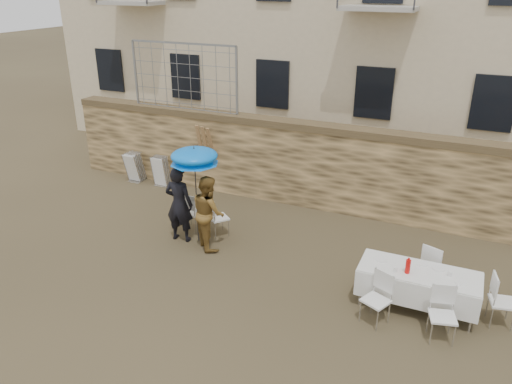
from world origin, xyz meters
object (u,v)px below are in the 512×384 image
at_px(table_chair_front_left, 376,299).
at_px(chair_stack_right, 163,169).
at_px(banquet_table, 419,273).
at_px(couple_chair_left, 193,211).
at_px(table_chair_front_right, 443,316).
at_px(soda_bottle, 408,266).
at_px(umbrella, 194,159).
at_px(table_chair_back, 434,266).
at_px(couple_chair_right, 219,216).
at_px(chair_stack_left, 138,165).
at_px(man_suit, 179,204).
at_px(woman_dress, 208,212).
at_px(table_chair_side, 503,301).

height_order(table_chair_front_left, chair_stack_right, table_chair_front_left).
bearing_deg(banquet_table, couple_chair_left, 169.09).
bearing_deg(chair_stack_right, table_chair_front_right, -25.87).
relative_size(soda_bottle, table_chair_front_left, 0.27).
bearing_deg(umbrella, banquet_table, -6.67).
xyz_separation_m(banquet_table, soda_bottle, (-0.20, -0.15, 0.17)).
relative_size(banquet_table, table_chair_front_right, 2.19).
bearing_deg(table_chair_front_right, table_chair_back, 86.12).
xyz_separation_m(couple_chair_right, chair_stack_left, (-3.87, 2.15, -0.02)).
height_order(man_suit, couple_chair_right, man_suit).
relative_size(couple_chair_right, table_chair_front_left, 1.00).
bearing_deg(table_chair_back, umbrella, 23.00).
distance_m(woman_dress, table_chair_front_left, 4.17).
height_order(woman_dress, chair_stack_right, woman_dress).
relative_size(couple_chair_right, soda_bottle, 3.69).
distance_m(umbrella, chair_stack_right, 4.03).
height_order(woman_dress, couple_chair_left, woman_dress).
height_order(woman_dress, chair_stack_left, woman_dress).
height_order(woman_dress, table_chair_front_left, woman_dress).
xyz_separation_m(man_suit, couple_chair_right, (0.70, 0.55, -0.42)).
xyz_separation_m(woman_dress, chair_stack_left, (-3.92, 2.70, -0.38)).
bearing_deg(woman_dress, table_chair_back, -133.40).
bearing_deg(chair_stack_left, couple_chair_left, -34.13).
relative_size(banquet_table, table_chair_back, 2.19).
bearing_deg(woman_dress, chair_stack_left, 8.16).
bearing_deg(soda_bottle, table_chair_back, 67.17).
bearing_deg(table_chair_back, chair_stack_left, 5.22).
height_order(couple_chair_left, table_chair_front_right, same).
bearing_deg(man_suit, table_chair_front_right, 163.26).
height_order(soda_bottle, table_chair_front_left, soda_bottle).
bearing_deg(couple_chair_left, soda_bottle, 170.32).
bearing_deg(couple_chair_left, man_suit, 93.25).
bearing_deg(man_suit, couple_chair_left, -94.85).
relative_size(table_chair_front_left, chair_stack_left, 1.04).
relative_size(couple_chair_right, chair_stack_right, 1.04).
bearing_deg(banquet_table, umbrella, 173.33).
bearing_deg(table_chair_front_right, couple_chair_left, 148.20).
xyz_separation_m(soda_bottle, table_chair_back, (0.40, 0.95, -0.43)).
relative_size(table_chair_side, chair_stack_left, 1.04).
xyz_separation_m(couple_chair_right, chair_stack_right, (-2.97, 2.15, -0.02)).
xyz_separation_m(soda_bottle, table_chair_front_right, (0.70, -0.60, -0.43)).
relative_size(woman_dress, chair_stack_right, 1.83).
bearing_deg(couple_chair_right, umbrella, 95.14).
relative_size(table_chair_front_left, table_chair_front_right, 1.00).
xyz_separation_m(table_chair_side, chair_stack_left, (-9.89, 3.07, -0.02)).
relative_size(table_chair_back, table_chair_side, 1.00).
bearing_deg(table_chair_front_right, chair_stack_left, 141.58).
bearing_deg(soda_bottle, woman_dress, 171.86).
height_order(umbrella, table_chair_back, umbrella).
bearing_deg(soda_bottle, banquet_table, 36.87).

